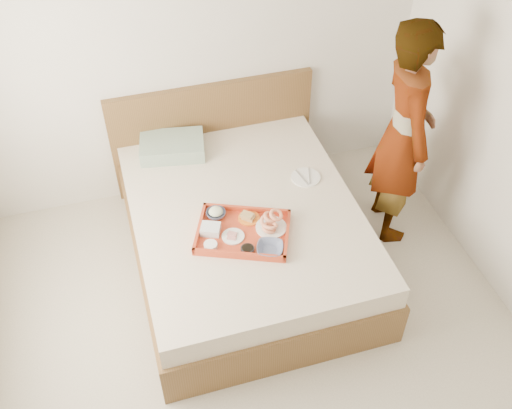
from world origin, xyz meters
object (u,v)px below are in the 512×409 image
object	(u,v)px
tray	(243,232)
person	(403,135)
dinner_plate	(306,177)
bed	(246,235)

from	to	relation	value
tray	person	world-z (taller)	person
tray	person	size ratio (longest dim) A/B	0.35
person	dinner_plate	bearing A→B (deg)	88.71
bed	tray	size ratio (longest dim) A/B	3.29
tray	person	xyz separation A→B (m)	(1.27, 0.30, 0.32)
tray	bed	bearing A→B (deg)	94.14
bed	person	world-z (taller)	person
person	bed	bearing A→B (deg)	102.55
tray	dinner_plate	distance (m)	0.73
bed	dinner_plate	size ratio (longest dim) A/B	9.23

